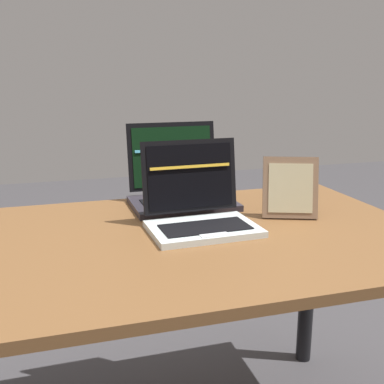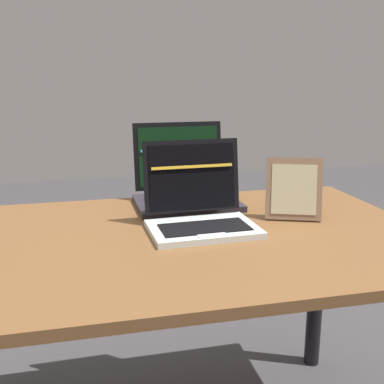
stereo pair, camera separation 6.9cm
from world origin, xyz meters
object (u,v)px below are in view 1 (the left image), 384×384
object	(u,v)px
laptop_rear	(180,188)
laptop_front	(199,211)
photo_frame	(290,188)
figurine_stand	(288,192)
figurine	(289,175)

from	to	relation	value
laptop_rear	laptop_front	bearing A→B (deg)	-93.49
laptop_front	photo_frame	distance (m)	0.29
figurine_stand	photo_frame	bearing A→B (deg)	-117.46
laptop_front	laptop_rear	distance (m)	0.26
laptop_front	laptop_rear	xyz separation A→B (m)	(0.02, 0.26, 0.00)
laptop_rear	figurine_stand	xyz separation A→B (m)	(0.38, -0.03, -0.03)
laptop_rear	figurine_stand	distance (m)	0.38
figurine	laptop_rear	bearing A→B (deg)	175.40
photo_frame	figurine	distance (m)	0.23
laptop_rear	photo_frame	world-z (taller)	laptop_rear
figurine_stand	laptop_front	bearing A→B (deg)	-149.92
figurine_stand	figurine	bearing A→B (deg)	0.00
laptop_rear	figurine	xyz separation A→B (m)	(0.38, -0.03, 0.03)
photo_frame	figurine_stand	xyz separation A→B (m)	(0.11, 0.21, -0.07)
figurine_stand	figurine	xyz separation A→B (m)	(0.00, 0.00, 0.06)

